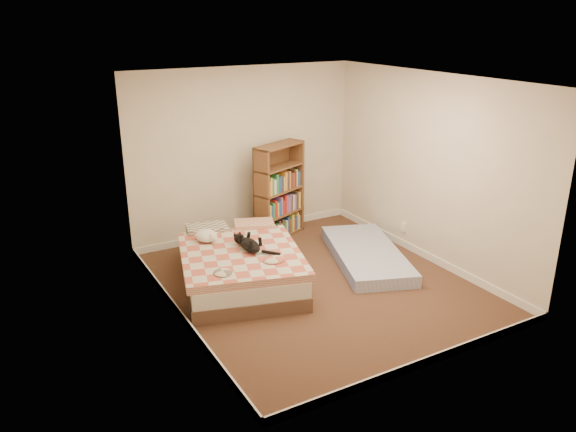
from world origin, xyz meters
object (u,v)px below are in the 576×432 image
black_cat (249,244)px  white_dog (207,236)px  bed (239,264)px  bookshelf (279,202)px  floor_mattress (366,255)px

black_cat → white_dog: bearing=115.7°
bed → black_cat: 0.34m
bookshelf → floor_mattress: bookshelf is taller
floor_mattress → black_cat: 1.76m
bookshelf → white_dog: size_ratio=3.65×
floor_mattress → white_dog: (-2.04, 0.64, 0.45)m
bookshelf → white_dog: 1.64m
bookshelf → bed: bearing=-158.5°
floor_mattress → white_dog: bearing=-177.6°
bed → white_dog: (-0.26, 0.37, 0.30)m
bed → black_cat: bearing=-40.2°
bookshelf → floor_mattress: (0.59, -1.42, -0.45)m
floor_mattress → white_dog: 2.18m
bookshelf → black_cat: (-1.10, -1.27, 0.01)m
bed → bookshelf: bookshelf is taller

